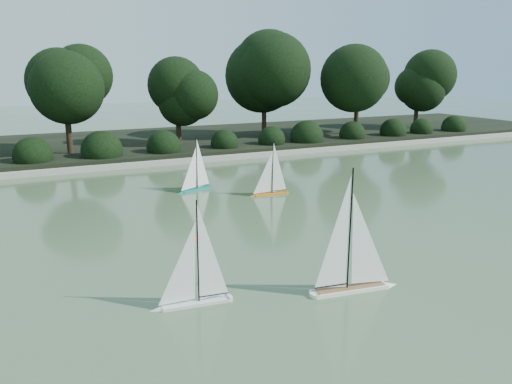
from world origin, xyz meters
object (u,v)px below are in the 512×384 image
(sailboat_white_a, at_px, (189,289))
(sailboat_teal, at_px, (193,182))
(sailboat_orange, at_px, (268,186))
(race_buoy, at_px, (194,240))
(sailboat_white_b, at_px, (358,271))

(sailboat_white_a, relative_size, sailboat_teal, 1.04)
(sailboat_orange, xyz_separation_m, race_buoy, (-2.80, -2.46, -0.23))
(sailboat_teal, bearing_deg, race_buoy, -108.42)
(sailboat_white_b, distance_m, sailboat_orange, 5.73)
(sailboat_white_a, height_order, race_buoy, sailboat_white_a)
(sailboat_white_a, bearing_deg, sailboat_teal, 71.00)
(sailboat_white_b, height_order, sailboat_teal, sailboat_white_b)
(race_buoy, bearing_deg, sailboat_teal, 71.58)
(sailboat_white_a, height_order, sailboat_orange, sailboat_white_a)
(race_buoy, bearing_deg, sailboat_white_b, -64.92)
(sailboat_teal, bearing_deg, sailboat_white_a, -109.00)
(sailboat_orange, height_order, race_buoy, sailboat_orange)
(race_buoy, bearing_deg, sailboat_white_a, -109.83)
(sailboat_white_a, distance_m, sailboat_white_b, 2.44)
(sailboat_teal, height_order, race_buoy, sailboat_teal)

